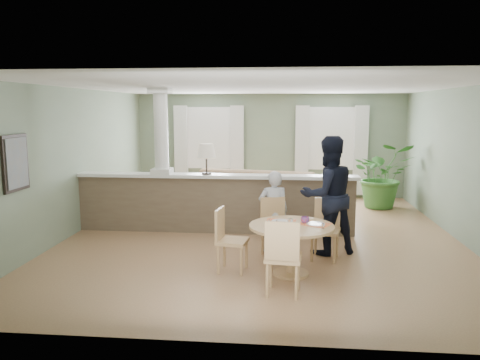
# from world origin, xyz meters

# --- Properties ---
(ground) EXTENTS (8.00, 8.00, 0.00)m
(ground) POSITION_xyz_m (0.00, 0.00, 0.00)
(ground) COLOR tan
(ground) RESTS_ON ground
(room_shell) EXTENTS (7.02, 8.02, 2.71)m
(room_shell) POSITION_xyz_m (-0.03, 0.63, 1.81)
(room_shell) COLOR gray
(room_shell) RESTS_ON ground
(pony_wall) EXTENTS (5.32, 0.38, 2.70)m
(pony_wall) POSITION_xyz_m (-0.99, 0.20, 0.71)
(pony_wall) COLOR brown
(pony_wall) RESTS_ON ground
(sofa) EXTENTS (3.54, 1.94, 0.98)m
(sofa) POSITION_xyz_m (-0.33, 1.39, 0.49)
(sofa) COLOR olive
(sofa) RESTS_ON ground
(houseplant) EXTENTS (1.39, 1.21, 1.54)m
(houseplant) POSITION_xyz_m (2.70, 2.76, 0.77)
(houseplant) COLOR #356B2B
(houseplant) RESTS_ON ground
(dining_table) EXTENTS (1.19, 1.19, 0.81)m
(dining_table) POSITION_xyz_m (0.52, -1.97, 0.57)
(dining_table) COLOR tan
(dining_table) RESTS_ON ground
(chair_far_boy) EXTENTS (0.52, 0.52, 0.93)m
(chair_far_boy) POSITION_xyz_m (0.25, -1.13, 0.51)
(chair_far_boy) COLOR tan
(chair_far_boy) RESTS_ON ground
(chair_far_man) EXTENTS (0.51, 0.51, 0.94)m
(chair_far_man) POSITION_xyz_m (1.05, -1.18, 0.52)
(chair_far_man) COLOR tan
(chair_far_man) RESTS_ON ground
(chair_near) EXTENTS (0.48, 0.48, 0.98)m
(chair_near) POSITION_xyz_m (0.39, -2.75, 0.54)
(chair_near) COLOR tan
(chair_near) RESTS_ON ground
(chair_side) EXTENTS (0.47, 0.47, 0.92)m
(chair_side) POSITION_xyz_m (-0.40, -1.90, 0.51)
(chair_side) COLOR tan
(chair_side) RESTS_ON ground
(child_person) EXTENTS (0.54, 0.41, 1.34)m
(child_person) POSITION_xyz_m (0.23, -0.93, 0.67)
(child_person) COLOR #ACADB2
(child_person) RESTS_ON ground
(man_person) EXTENTS (1.13, 1.02, 1.90)m
(man_person) POSITION_xyz_m (1.10, -0.91, 0.95)
(man_person) COLOR black
(man_person) RESTS_ON ground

